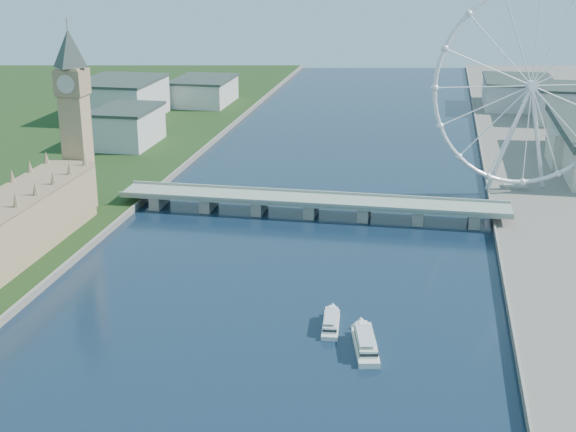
# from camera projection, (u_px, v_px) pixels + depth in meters

# --- Properties ---
(big_ben) EXTENTS (20.02, 20.02, 110.00)m
(big_ben) POSITION_uv_depth(u_px,v_px,m) (73.00, 98.00, 434.85)
(big_ben) COLOR tan
(big_ben) RESTS_ON ground
(westminster_bridge) EXTENTS (220.00, 22.00, 9.50)m
(westminster_bridge) POSITION_uv_depth(u_px,v_px,m) (311.00, 203.00, 452.41)
(westminster_bridge) COLOR gray
(westminster_bridge) RESTS_ON ground
(london_eye) EXTENTS (113.60, 39.12, 124.30)m
(london_eye) POSITION_uv_depth(u_px,v_px,m) (532.00, 86.00, 463.49)
(london_eye) COLOR silver
(london_eye) RESTS_ON ground
(city_skyline) EXTENTS (505.00, 280.00, 32.00)m
(city_skyline) POSITION_uv_depth(u_px,v_px,m) (404.00, 103.00, 684.59)
(city_skyline) COLOR beige
(city_skyline) RESTS_ON ground
(tour_boat_near) EXTENTS (8.94, 27.17, 5.87)m
(tour_boat_near) POSITION_uv_depth(u_px,v_px,m) (331.00, 328.00, 320.09)
(tour_boat_near) COLOR silver
(tour_boat_near) RESTS_ON ground
(tour_boat_far) EXTENTS (14.46, 33.07, 7.11)m
(tour_boat_far) POSITION_uv_depth(u_px,v_px,m) (365.00, 350.00, 302.48)
(tour_boat_far) COLOR silver
(tour_boat_far) RESTS_ON ground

